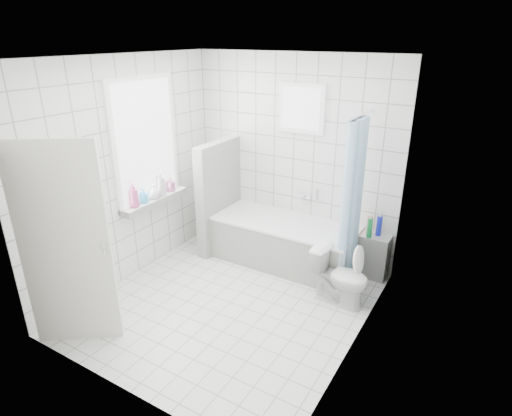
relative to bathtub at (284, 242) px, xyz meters
The scene contains 19 objects.
ground 1.17m from the bathtub, 94.78° to the right, with size 3.00×3.00×0.00m, color white.
ceiling 2.57m from the bathtub, 94.78° to the right, with size 3.00×3.00×0.00m, color white.
wall_back 1.08m from the bathtub, 104.08° to the left, with size 2.80×0.02×2.60m, color white.
wall_front 2.81m from the bathtub, 92.05° to the right, with size 2.80×0.02×2.60m, color white.
wall_left 2.13m from the bathtub, 143.02° to the right, with size 0.02×3.00×2.60m, color white.
wall_right 2.00m from the bathtub, 40.74° to the right, with size 0.02×3.00×2.60m, color white.
window_left 2.12m from the bathtub, 150.35° to the right, with size 0.01×0.90×1.40m, color white.
window_back 1.69m from the bathtub, 88.97° to the left, with size 0.50×0.01×0.50m, color white.
window_sill 1.73m from the bathtub, 149.56° to the right, with size 0.18×1.02×0.08m, color white.
door 2.67m from the bathtub, 113.36° to the right, with size 0.04×0.80×2.00m, color silver.
bathtub is the anchor object (origin of this frame).
partition_wall 1.08m from the bathtub, behind, with size 0.15×0.85×1.50m, color white.
tiled_ledge 1.10m from the bathtub, 13.43° to the left, with size 0.40×0.24×0.55m, color white.
toilet 1.05m from the bathtub, 26.91° to the right, with size 0.36×0.63×0.64m, color white.
curtain_rod 1.91m from the bathtub, ahead, with size 0.02×0.02×0.80m, color silver.
shower_curtain 1.19m from the bathtub, 10.26° to the right, with size 0.14×0.48×1.78m, color #4391C6, non-canonical shape.
tub_faucet 0.66m from the bathtub, 73.38° to the left, with size 0.18×0.06×0.06m, color silver.
sill_bottles 1.80m from the bathtub, 148.17° to the right, with size 0.20×0.75×0.32m.
ledge_bottles 1.14m from the bathtub, 12.65° to the left, with size 0.17×0.17×0.25m.
Camera 1 is at (2.31, -3.30, 2.80)m, focal length 30.00 mm.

